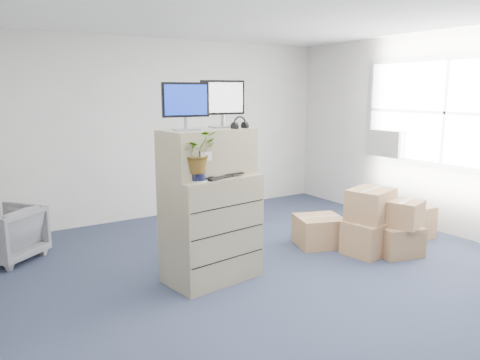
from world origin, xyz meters
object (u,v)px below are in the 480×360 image
at_px(monitor_left, 186,104).
at_px(keyboard, 220,176).
at_px(water_bottle, 218,161).
at_px(filing_cabinet_lower, 211,228).
at_px(monitor_right, 223,101).
at_px(office_chair, 6,232).
at_px(potted_plant, 197,158).

xyz_separation_m(monitor_left, keyboard, (0.32, -0.11, -0.73)).
bearing_deg(water_bottle, filing_cabinet_lower, -157.86).
distance_m(monitor_left, monitor_right, 0.49).
bearing_deg(office_chair, monitor_left, 92.19).
relative_size(monitor_left, office_chair, 0.67).
bearing_deg(potted_plant, filing_cabinet_lower, 37.01).
distance_m(filing_cabinet_lower, office_chair, 2.54).
bearing_deg(monitor_right, keyboard, -123.95).
bearing_deg(filing_cabinet_lower, monitor_right, 18.41).
xyz_separation_m(keyboard, water_bottle, (0.06, 0.15, 0.13)).
bearing_deg(office_chair, water_bottle, 99.13).
relative_size(monitor_right, office_chair, 0.71).
relative_size(keyboard, office_chair, 0.71).
bearing_deg(keyboard, monitor_right, 30.75).
height_order(monitor_left, keyboard, monitor_left).
bearing_deg(water_bottle, keyboard, -110.88).
bearing_deg(monitor_left, office_chair, 140.26).
height_order(water_bottle, office_chair, water_bottle).
bearing_deg(keyboard, filing_cabinet_lower, 95.73).
bearing_deg(keyboard, potted_plant, 175.44).
relative_size(monitor_right, water_bottle, 1.73).
xyz_separation_m(filing_cabinet_lower, keyboard, (0.05, -0.10, 0.58)).
bearing_deg(office_chair, keyboard, 95.98).
distance_m(monitor_left, potted_plant, 0.55).
height_order(filing_cabinet_lower, keyboard, keyboard).
distance_m(filing_cabinet_lower, water_bottle, 0.72).
xyz_separation_m(monitor_left, office_chair, (-1.53, 1.78, -1.52)).
xyz_separation_m(filing_cabinet_lower, monitor_right, (0.21, 0.11, 1.33)).
relative_size(monitor_right, potted_plant, 1.05).
bearing_deg(filing_cabinet_lower, water_bottle, 14.29).
xyz_separation_m(filing_cabinet_lower, monitor_left, (-0.27, 0.00, 1.31)).
height_order(monitor_right, potted_plant, monitor_right).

